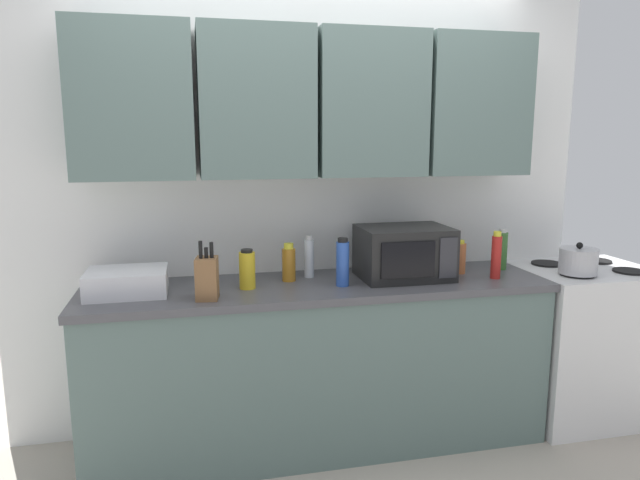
{
  "coord_description": "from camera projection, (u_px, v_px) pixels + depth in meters",
  "views": [
    {
      "loc": [
        -0.65,
        -3.15,
        1.66
      ],
      "look_at": [
        0.02,
        -0.25,
        1.12
      ],
      "focal_mm": 32.08,
      "sensor_mm": 36.0,
      "label": 1
    }
  ],
  "objects": [
    {
      "name": "bottle_blue_cleaner",
      "position": [
        343.0,
        263.0,
        2.93
      ],
      "size": [
        0.07,
        0.07,
        0.25
      ],
      "color": "#2D56B7",
      "rests_on": "counter_run"
    },
    {
      "name": "microwave",
      "position": [
        404.0,
        253.0,
        3.09
      ],
      "size": [
        0.48,
        0.37,
        0.28
      ],
      "color": "black",
      "rests_on": "counter_run"
    },
    {
      "name": "stove_range",
      "position": [
        581.0,
        341.0,
        3.42
      ],
      "size": [
        0.76,
        0.64,
        0.91
      ],
      "color": "silver",
      "rests_on": "ground_plane"
    },
    {
      "name": "bottle_spice_jar",
      "position": [
        460.0,
        258.0,
        3.2
      ],
      "size": [
        0.07,
        0.07,
        0.19
      ],
      "color": "#BC6638",
      "rests_on": "counter_run"
    },
    {
      "name": "knife_block",
      "position": [
        207.0,
        278.0,
        2.69
      ],
      "size": [
        0.12,
        0.13,
        0.28
      ],
      "color": "brown",
      "rests_on": "counter_run"
    },
    {
      "name": "counter_run",
      "position": [
        319.0,
        363.0,
        3.09
      ],
      "size": [
        2.44,
        0.63,
        0.9
      ],
      "color": "slate",
      "rests_on": "ground_plane"
    },
    {
      "name": "bottle_amber_vinegar",
      "position": [
        289.0,
        263.0,
        3.03
      ],
      "size": [
        0.07,
        0.07,
        0.2
      ],
      "color": "#AD701E",
      "rests_on": "counter_run"
    },
    {
      "name": "bottle_clear_tall",
      "position": [
        309.0,
        258.0,
        3.11
      ],
      "size": [
        0.05,
        0.05,
        0.23
      ],
      "color": "silver",
      "rests_on": "counter_run"
    },
    {
      "name": "kettle",
      "position": [
        578.0,
        261.0,
        3.15
      ],
      "size": [
        0.2,
        0.2,
        0.18
      ],
      "color": "#B2B2B7",
      "rests_on": "stove_range"
    },
    {
      "name": "wall_back_with_cabinets",
      "position": [
        310.0,
        152.0,
        3.11
      ],
      "size": [
        3.31,
        0.38,
        2.6
      ],
      "color": "white",
      "rests_on": "ground_plane"
    },
    {
      "name": "bottle_red_sauce",
      "position": [
        496.0,
        256.0,
        3.08
      ],
      "size": [
        0.05,
        0.05,
        0.26
      ],
      "color": "red",
      "rests_on": "counter_run"
    },
    {
      "name": "dish_rack",
      "position": [
        127.0,
        282.0,
        2.79
      ],
      "size": [
        0.38,
        0.3,
        0.12
      ],
      "primitive_type": "cube",
      "color": "silver",
      "rests_on": "counter_run"
    },
    {
      "name": "bottle_green_oil",
      "position": [
        502.0,
        250.0,
        3.3
      ],
      "size": [
        0.06,
        0.06,
        0.24
      ],
      "color": "#386B2D",
      "rests_on": "counter_run"
    },
    {
      "name": "bottle_yellow_mustard",
      "position": [
        247.0,
        270.0,
        2.88
      ],
      "size": [
        0.08,
        0.08,
        0.2
      ],
      "color": "gold",
      "rests_on": "counter_run"
    }
  ]
}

